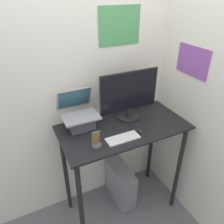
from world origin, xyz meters
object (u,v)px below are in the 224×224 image
monitor (129,97)px  computer_tower (120,183)px  keyboard (123,138)px  mouse (140,131)px  laptop (80,118)px  cell_phone (96,143)px

monitor → computer_tower: (-0.07, -0.01, -1.09)m
computer_tower → keyboard: bearing=-117.5°
monitor → mouse: 0.34m
laptop → cell_phone: bearing=-86.7°
laptop → computer_tower: bearing=-7.5°
monitor → cell_phone: monitor is taller
laptop → cell_phone: 0.33m
keyboard → mouse: mouse is taller
laptop → computer_tower: (0.40, -0.05, -0.96)m
keyboard → computer_tower: size_ratio=0.61×
monitor → cell_phone: bearing=-148.2°
keyboard → cell_phone: 0.24m
keyboard → cell_phone: size_ratio=1.93×
cell_phone → computer_tower: size_ratio=0.32×
laptop → computer_tower: laptop is taller
laptop → mouse: size_ratio=6.44×
cell_phone → mouse: bearing=1.4°
laptop → monitor: (0.47, -0.05, 0.13)m
keyboard → mouse: size_ratio=5.54×
keyboard → cell_phone: cell_phone is taller
laptop → monitor: bearing=-5.8°
monitor → computer_tower: bearing=-175.7°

